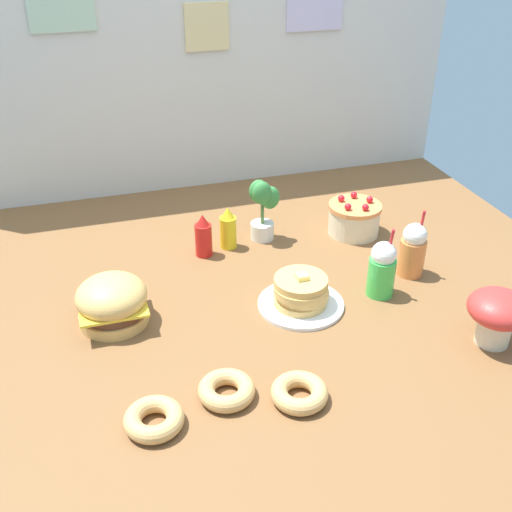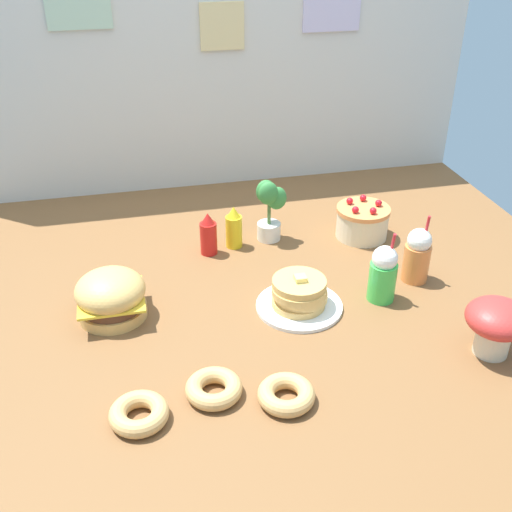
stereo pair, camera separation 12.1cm
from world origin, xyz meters
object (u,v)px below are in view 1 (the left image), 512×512
Objects in this scene: mushroom_stool at (498,313)px; mustard_bottle at (228,229)px; pancake_stack at (301,294)px; ketchup_bottle at (203,237)px; orange_float_cup at (413,250)px; donut_chocolate at (226,390)px; cream_soda_cup at (382,269)px; donut_pink_glaze at (154,419)px; donut_vanilla at (299,392)px; layer_cake at (354,218)px; potted_plant at (263,207)px; burger at (112,302)px.

mustard_bottle is at bearing 127.78° from mushroom_stool.
ketchup_bottle is at bearing 118.87° from pancake_stack.
orange_float_cup is 0.91m from donut_chocolate.
cream_soda_cup reaches higher than mustard_bottle.
donut_pink_glaze is 0.85× the size of mushroom_stool.
donut_pink_glaze and donut_chocolate have the same top height.
cream_soda_cup reaches higher than donut_vanilla.
cream_soda_cup is (0.52, -0.44, 0.02)m from ketchup_bottle.
ketchup_bottle is 0.68m from cream_soda_cup.
ketchup_bottle reaches higher than donut_chocolate.
layer_cake is 1.25× the size of ketchup_bottle.
orange_float_cup reaches higher than ketchup_bottle.
donut_chocolate is (-0.35, -0.35, -0.02)m from pancake_stack.
pancake_stack is at bearing -92.24° from potted_plant.
donut_pink_glaze is (-0.42, -0.86, -0.05)m from mustard_bottle.
donut_pink_glaze is 0.61× the size of potted_plant.
ketchup_bottle is 1.00× the size of mustard_bottle.
cream_soda_cup is at bearing 24.78° from donut_pink_glaze.
donut_vanilla is at bearing -123.01° from layer_cake.
mustard_bottle is 1.08× the size of donut_vanilla.
pancake_stack is 0.29m from cream_soda_cup.
donut_chocolate is (-0.11, -0.78, -0.05)m from ketchup_bottle.
pancake_stack is at bearing -61.13° from ketchup_bottle.
mushroom_stool is (0.50, -0.35, 0.06)m from pancake_stack.
potted_plant is at bearing 118.44° from cream_soda_cup.
donut_vanilla is at bearing -48.58° from burger.
ketchup_bottle is 1.08× the size of donut_pink_glaze.
donut_vanilla is (0.45, -0.51, -0.05)m from burger.
potted_plant is (0.26, 0.06, 0.06)m from ketchup_bottle.
mustard_bottle is at bearing 176.06° from layer_cake.
donut_pink_glaze is (-1.01, -0.48, -0.07)m from orange_float_cup.
ketchup_bottle is at bearing 153.08° from orange_float_cup.
layer_cake is at bearing 18.38° from burger.
donut_pink_glaze is (0.05, -0.49, -0.05)m from burger.
orange_float_cup is (0.07, -0.35, 0.03)m from layer_cake.
burger is at bearing 131.42° from donut_vanilla.
cream_soda_cup is 0.93m from donut_pink_glaze.
donut_vanilla is 0.85× the size of mushroom_stool.
mustard_bottle is at bearing 37.50° from burger.
cream_soda_cup is 1.36× the size of mushroom_stool.
burger is 0.62m from pancake_stack.
cream_soda_cup is at bearing 28.09° from donut_chocolate.
donut_vanilla is at bearing -84.77° from ketchup_bottle.
mustard_bottle is 0.70m from orange_float_cup.
pancake_stack is 1.70× the size of mustard_bottle.
donut_vanilla is 0.61× the size of potted_plant.
donut_vanilla is (0.19, -0.07, 0.00)m from donut_chocolate.
burger is 0.50m from ketchup_bottle.
layer_cake is 1.25m from donut_pink_glaze.
layer_cake is 1.25× the size of mustard_bottle.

